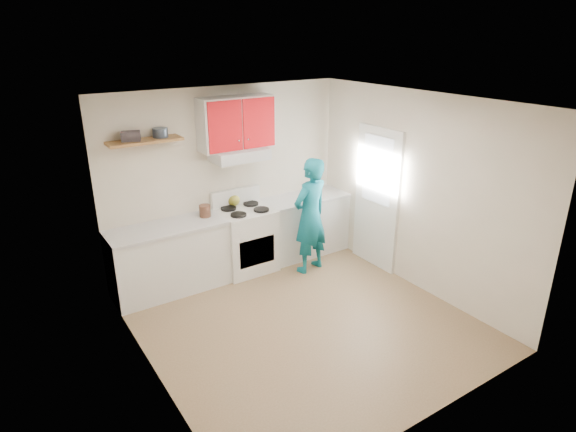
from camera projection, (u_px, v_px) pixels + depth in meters
floor at (303, 321)px, 5.85m from camera, size 3.80×3.80×0.00m
ceiling at (305, 102)px, 4.91m from camera, size 3.60×3.80×0.04m
back_wall at (227, 180)px, 6.86m from camera, size 3.60×0.04×2.60m
front_wall at (440, 294)px, 3.90m from camera, size 3.60×0.04×2.60m
left_wall at (144, 261)px, 4.45m from camera, size 0.04×3.80×2.60m
right_wall at (417, 193)px, 6.30m from camera, size 0.04×3.80×2.60m
door at (377, 199)px, 6.93m from camera, size 0.05×0.85×2.05m
door_glass at (377, 170)px, 6.77m from camera, size 0.01×0.55×0.95m
counter_left at (169, 259)px, 6.40m from camera, size 1.52×0.60×0.90m
counter_right at (304, 225)px, 7.52m from camera, size 1.32×0.60×0.90m
stove at (246, 240)px, 6.96m from camera, size 0.76×0.65×0.92m
range_hood at (239, 155)px, 6.60m from camera, size 0.76×0.44×0.15m
upper_cabinets at (236, 123)px, 6.48m from camera, size 1.02×0.33×0.70m
shelf at (145, 141)px, 5.89m from camera, size 0.90×0.30×0.04m
books at (131, 136)px, 5.80m from camera, size 0.26×0.22×0.11m
tin at (160, 133)px, 5.99m from camera, size 0.24×0.24×0.12m
kettle at (233, 200)px, 6.94m from camera, size 0.22×0.22×0.16m
crock at (205, 212)px, 6.53m from camera, size 0.18×0.18×0.18m
cutting_board at (297, 199)px, 7.26m from camera, size 0.31×0.23×0.02m
silicone_mat at (320, 196)px, 7.41m from camera, size 0.32×0.29×0.01m
person at (310, 216)px, 6.81m from camera, size 0.68×0.52×1.67m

